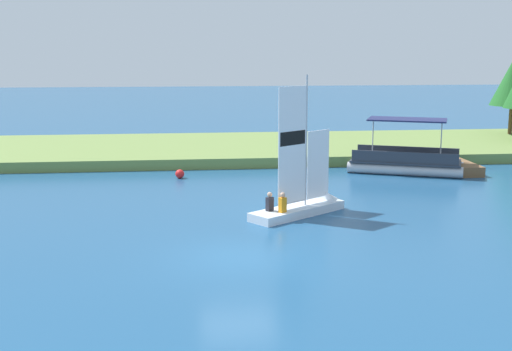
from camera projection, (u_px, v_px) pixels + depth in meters
The scene contains 6 objects.
ground_plane at pixel (238, 257), 21.92m from camera, with size 200.00×200.00×0.00m, color navy.
shore_bank at pixel (210, 149), 43.39m from camera, with size 80.00×11.88×0.61m, color olive.
wooden_dock at pixel (454, 166), 37.34m from camera, with size 1.58×4.43×0.55m, color brown.
sailboat at pixel (311, 201), 27.87m from camera, with size 4.75×3.95×6.07m.
pontoon_boat at pixel (406, 160), 36.62m from camera, with size 6.51×4.53×2.97m.
channel_buoy at pixel (180, 174), 35.09m from camera, with size 0.47×0.47×0.47m, color red.
Camera 1 is at (-1.71, -20.98, 6.73)m, focal length 46.95 mm.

